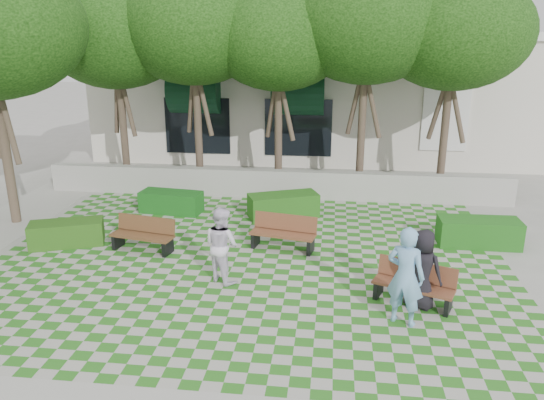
# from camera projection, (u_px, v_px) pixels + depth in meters

# --- Properties ---
(ground) EXTENTS (90.00, 90.00, 0.00)m
(ground) POSITION_uv_depth(u_px,v_px,m) (241.00, 282.00, 11.45)
(ground) COLOR gray
(ground) RESTS_ON ground
(lawn) EXTENTS (12.00, 12.00, 0.00)m
(lawn) POSITION_uv_depth(u_px,v_px,m) (248.00, 262.00, 12.40)
(lawn) COLOR #2B721E
(lawn) RESTS_ON ground
(retaining_wall) EXTENTS (15.00, 0.36, 0.90)m
(retaining_wall) POSITION_uv_depth(u_px,v_px,m) (274.00, 184.00, 17.18)
(retaining_wall) COLOR #9E9B93
(retaining_wall) RESTS_ON ground
(bench_east) EXTENTS (1.64, 1.08, 0.82)m
(bench_east) POSITION_uv_depth(u_px,v_px,m) (414.00, 285.00, 10.45)
(bench_east) COLOR brown
(bench_east) RESTS_ON ground
(bench_mid) EXTENTS (1.69, 0.86, 0.85)m
(bench_mid) POSITION_uv_depth(u_px,v_px,m) (283.00, 233.00, 13.09)
(bench_mid) COLOR brown
(bench_mid) RESTS_ON ground
(bench_west) EXTENTS (1.65, 0.84, 0.83)m
(bench_west) POSITION_uv_depth(u_px,v_px,m) (143.00, 235.00, 13.00)
(bench_west) COLOR #53341C
(bench_west) RESTS_ON ground
(hedge_east) EXTENTS (1.99, 0.82, 0.69)m
(hedge_east) POSITION_uv_depth(u_px,v_px,m) (479.00, 232.00, 13.30)
(hedge_east) COLOR #195316
(hedge_east) RESTS_ON ground
(hedge_midright) EXTENTS (2.14, 1.48, 0.69)m
(hedge_midright) POSITION_uv_depth(u_px,v_px,m) (283.00, 206.00, 15.35)
(hedge_midright) COLOR #1E5115
(hedge_midright) RESTS_ON ground
(hedge_midleft) EXTENTS (1.89, 0.96, 0.63)m
(hedge_midleft) POSITION_uv_depth(u_px,v_px,m) (171.00, 202.00, 15.77)
(hedge_midleft) COLOR #154F18
(hedge_midleft) RESTS_ON ground
(hedge_west) EXTENTS (1.91, 1.28, 0.62)m
(hedge_west) POSITION_uv_depth(u_px,v_px,m) (67.00, 233.00, 13.34)
(hedge_west) COLOR #224D14
(hedge_west) RESTS_ON ground
(person_blue) EXTENTS (0.82, 0.70, 1.90)m
(person_blue) POSITION_uv_depth(u_px,v_px,m) (406.00, 276.00, 9.55)
(person_blue) COLOR #76ACD8
(person_blue) RESTS_ON ground
(person_dark) EXTENTS (0.93, 0.82, 1.61)m
(person_dark) POSITION_uv_depth(u_px,v_px,m) (422.00, 269.00, 10.16)
(person_dark) COLOR black
(person_dark) RESTS_ON ground
(person_white) EXTENTS (1.02, 0.98, 1.66)m
(person_white) POSITION_uv_depth(u_px,v_px,m) (222.00, 245.00, 11.28)
(person_white) COLOR silver
(person_white) RESTS_ON ground
(tree_row) EXTENTS (17.70, 13.40, 7.41)m
(tree_row) POSITION_uv_depth(u_px,v_px,m) (211.00, 31.00, 15.72)
(tree_row) COLOR #47382B
(tree_row) RESTS_ON ground
(building) EXTENTS (18.00, 8.92, 5.15)m
(building) POSITION_uv_depth(u_px,v_px,m) (314.00, 93.00, 23.91)
(building) COLOR beige
(building) RESTS_ON ground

